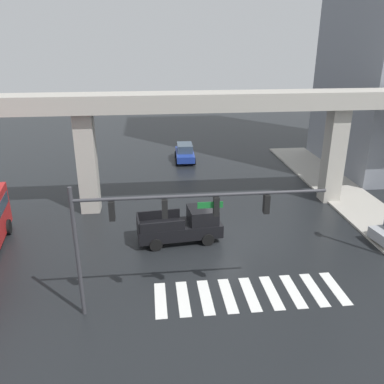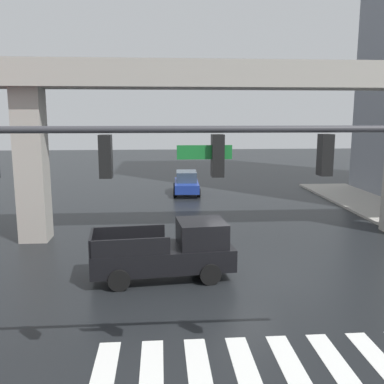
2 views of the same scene
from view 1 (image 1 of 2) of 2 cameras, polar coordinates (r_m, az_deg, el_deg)
ground_plane at (r=25.29m, az=5.04°, el=-6.59°), size 120.00×120.00×0.00m
crosswalk_stripes at (r=20.43m, az=8.29°, el=-14.25°), size 9.35×2.80×0.01m
elevated_overpass at (r=27.98m, az=3.39°, el=11.72°), size 54.42×2.34×8.30m
sidewalk_east at (r=30.71m, az=24.30°, el=-3.13°), size 4.00×36.00×0.15m
pickup_truck at (r=24.51m, az=-1.12°, el=-4.86°), size 5.26×2.46×2.08m
sedan_blue at (r=40.48m, az=-1.04°, el=5.68°), size 2.08×4.36×1.72m
traffic_signal_mast at (r=16.97m, az=-4.35°, el=-3.67°), size 10.89×0.32×6.20m
street_lamp_mid_block at (r=31.38m, az=20.81°, el=6.61°), size 0.44×0.70×7.24m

